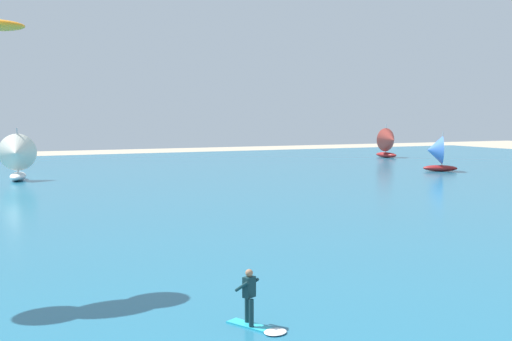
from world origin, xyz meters
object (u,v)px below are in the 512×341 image
object	(u,v)px
sailboat_mid_right	(389,143)
kitesurfer	(254,307)
sailboat_mid_left	(436,153)
sailboat_heeled_over	(17,157)

from	to	relation	value
sailboat_mid_right	kitesurfer	bearing A→B (deg)	-129.64
kitesurfer	sailboat_mid_left	bearing A→B (deg)	43.98
sailboat_heeled_over	sailboat_mid_right	size ratio (longest dim) A/B	1.03
kitesurfer	sailboat_mid_left	world-z (taller)	sailboat_mid_left
kitesurfer	sailboat_heeled_over	size ratio (longest dim) A/B	0.41
kitesurfer	sailboat_heeled_over	bearing A→B (deg)	93.88
sailboat_mid_left	sailboat_mid_right	world-z (taller)	sailboat_mid_right
sailboat_mid_left	kitesurfer	bearing A→B (deg)	-136.02
sailboat_mid_left	sailboat_mid_right	bearing A→B (deg)	66.36
sailboat_mid_left	sailboat_mid_right	distance (m)	21.69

